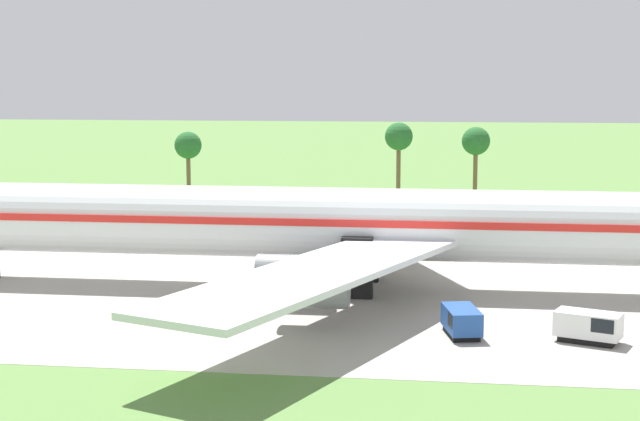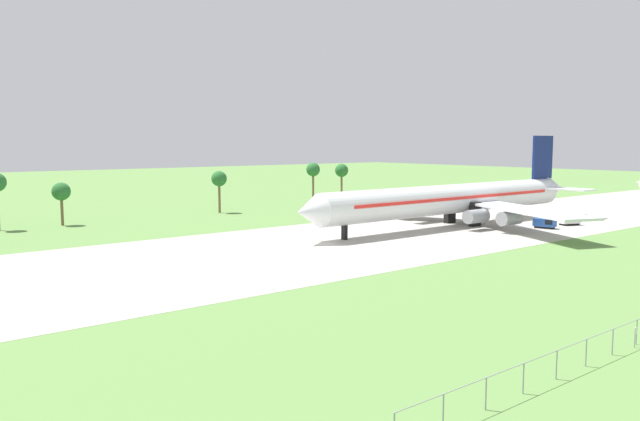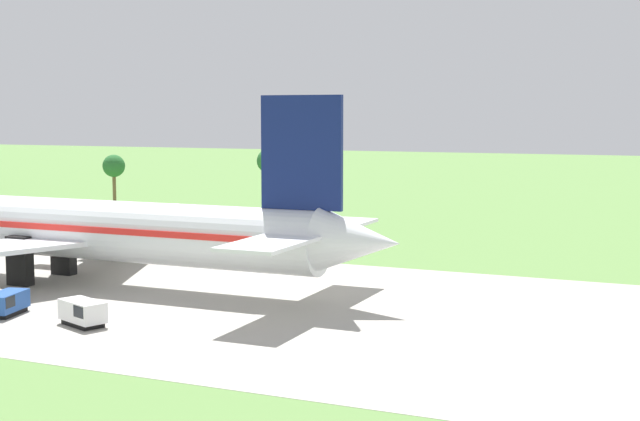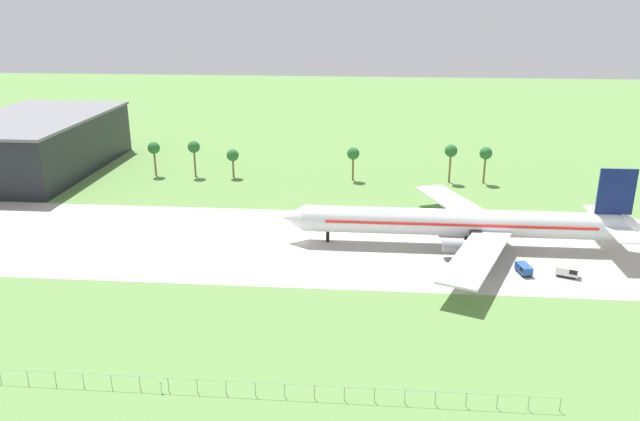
{
  "view_description": "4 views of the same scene",
  "coord_description": "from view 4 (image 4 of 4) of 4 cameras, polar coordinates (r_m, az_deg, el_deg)",
  "views": [
    {
      "loc": [
        43.84,
        -75.58,
        16.98
      ],
      "look_at": [
        33.54,
        1.57,
        6.35
      ],
      "focal_mm": 55.0,
      "sensor_mm": 36.0,
      "label": 1
    },
    {
      "loc": [
        -63.03,
        -77.36,
        16.42
      ],
      "look_at": [
        0.3,
        1.57,
        5.35
      ],
      "focal_mm": 35.0,
      "sensor_mm": 36.0,
      "label": 2
    },
    {
      "loc": [
        96.68,
        -67.05,
        16.38
      ],
      "look_at": [
        66.79,
        1.57,
        8.21
      ],
      "focal_mm": 50.0,
      "sensor_mm": 36.0,
      "label": 3
    },
    {
      "loc": [
        14.79,
        -125.45,
        51.07
      ],
      "look_at": [
        3.61,
        5.0,
        6.0
      ],
      "focal_mm": 35.0,
      "sensor_mm": 36.0,
      "label": 4
    }
  ],
  "objects": [
    {
      "name": "ground_plane",
      "position": [
        136.25,
        -1.7,
        -3.03
      ],
      "size": [
        600.0,
        600.0,
        0.0
      ],
      "primitive_type": "plane",
      "color": "#5B8442"
    },
    {
      "name": "taxiway_strip",
      "position": [
        136.25,
        -1.7,
        -3.02
      ],
      "size": [
        320.0,
        44.0,
        0.02
      ],
      "color": "#A8A399",
      "rests_on": "ground_plane"
    },
    {
      "name": "jet_airliner",
      "position": [
        136.55,
        13.21,
        -1.12
      ],
      "size": [
        78.21,
        62.06,
        17.93
      ],
      "color": "white",
      "rests_on": "ground_plane"
    },
    {
      "name": "baggage_tug",
      "position": [
        129.29,
        21.74,
        -5.18
      ],
      "size": [
        4.55,
        3.37,
        1.99
      ],
      "color": "black",
      "rests_on": "ground_plane"
    },
    {
      "name": "fuel_truck",
      "position": [
        127.5,
        18.16,
        -5.12
      ],
      "size": [
        2.79,
        4.31,
        1.88
      ],
      "color": "black",
      "rests_on": "ground_plane"
    },
    {
      "name": "perimeter_fence",
      "position": [
        87.43,
        -5.95,
        -15.7
      ],
      "size": [
        80.1,
        0.1,
        2.1
      ],
      "color": "gray",
      "rests_on": "ground_plane"
    },
    {
      "name": "no_stopping_sign",
      "position": [
        90.49,
        -14.34,
        -15.23
      ],
      "size": [
        0.44,
        0.08,
        1.68
      ],
      "color": "gray",
      "rests_on": "ground_plane"
    },
    {
      "name": "terminal_building",
      "position": [
        209.93,
        -24.58,
        5.55
      ],
      "size": [
        36.72,
        61.2,
        16.8
      ],
      "color": "black",
      "rests_on": "ground_plane"
    },
    {
      "name": "palm_tree_row",
      "position": [
        181.97,
        -0.94,
        5.37
      ],
      "size": [
        100.48,
        3.6,
        11.21
      ],
      "color": "brown",
      "rests_on": "ground_plane"
    }
  ]
}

